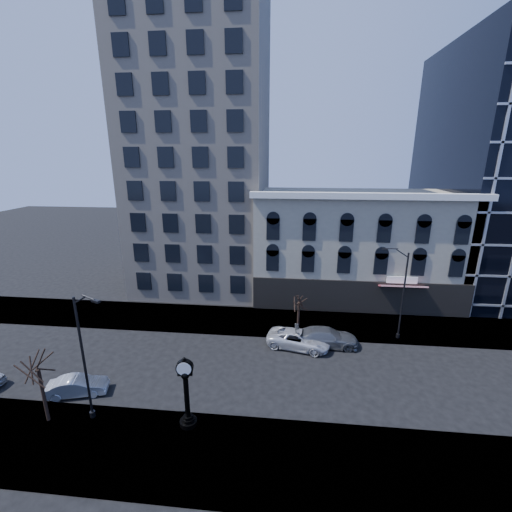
# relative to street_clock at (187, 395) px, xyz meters

# --- Properties ---
(ground) EXTENTS (160.00, 160.00, 0.00)m
(ground) POSITION_rel_street_clock_xyz_m (1.12, 6.00, -2.23)
(ground) COLOR black
(ground) RESTS_ON ground
(sidewalk_far) EXTENTS (160.00, 6.00, 0.12)m
(sidewalk_far) POSITION_rel_street_clock_xyz_m (1.12, 14.00, -2.17)
(sidewalk_far) COLOR #9C998E
(sidewalk_far) RESTS_ON ground
(sidewalk_near) EXTENTS (160.00, 6.00, 0.12)m
(sidewalk_near) POSITION_rel_street_clock_xyz_m (1.12, -2.00, -2.17)
(sidewalk_near) COLOR #9C998E
(sidewalk_near) RESTS_ON ground
(cream_tower) EXTENTS (15.90, 15.40, 42.50)m
(cream_tower) POSITION_rel_street_clock_xyz_m (-4.99, 24.88, 17.09)
(cream_tower) COLOR beige
(cream_tower) RESTS_ON ground
(victorian_row) EXTENTS (22.60, 11.19, 12.50)m
(victorian_row) POSITION_rel_street_clock_xyz_m (13.12, 21.89, 3.76)
(victorian_row) COLOR #A09984
(victorian_row) RESTS_ON ground
(street_clock) EXTENTS (1.06, 1.06, 4.67)m
(street_clock) POSITION_rel_street_clock_xyz_m (0.00, 0.00, 0.00)
(street_clock) COLOR black
(street_clock) RESTS_ON sidewalk_near
(street_lamp_near) EXTENTS (2.12, 1.04, 8.62)m
(street_lamp_near) POSITION_rel_street_clock_xyz_m (-5.59, -0.24, 4.39)
(street_lamp_near) COLOR black
(street_lamp_near) RESTS_ON sidewalk_near
(street_lamp_far) EXTENTS (2.11, 0.89, 8.41)m
(street_lamp_far) POSITION_rel_street_clock_xyz_m (15.17, 12.19, 4.23)
(street_lamp_far) COLOR black
(street_lamp_far) RESTS_ON sidewalk_far
(bare_tree_near) EXTENTS (3.40, 3.40, 5.83)m
(bare_tree_near) POSITION_rel_street_clock_xyz_m (-8.77, -0.55, 2.29)
(bare_tree_near) COLOR black
(bare_tree_near) RESTS_ON sidewalk_near
(bare_tree_far) EXTENTS (2.51, 2.51, 4.32)m
(bare_tree_far) POSITION_rel_street_clock_xyz_m (6.83, 12.74, 1.14)
(bare_tree_far) COLOR black
(bare_tree_far) RESTS_ON sidewalk_far
(car_near_b) EXTENTS (4.17, 2.42, 1.30)m
(car_near_b) POSITION_rel_street_clock_xyz_m (-8.44, 2.04, -1.58)
(car_near_b) COLOR #A5A8AD
(car_near_b) RESTS_ON ground
(car_far_a) EXTENTS (5.77, 3.54, 1.49)m
(car_far_a) POSITION_rel_street_clock_xyz_m (6.83, 9.70, -1.49)
(car_far_a) COLOR silver
(car_far_a) RESTS_ON ground
(car_far_b) EXTENTS (5.54, 2.40, 1.59)m
(car_far_b) POSITION_rel_street_clock_xyz_m (9.22, 10.20, -1.44)
(car_far_b) COLOR #595B60
(car_far_b) RESTS_ON ground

